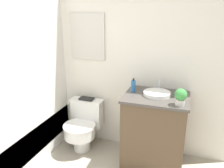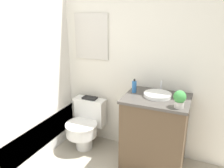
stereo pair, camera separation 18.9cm
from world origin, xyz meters
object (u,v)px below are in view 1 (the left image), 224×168
(potted_plant, at_px, (180,96))
(book_on_tank, at_px, (87,99))
(toilet, at_px, (83,125))
(sink, at_px, (157,93))
(soap_bottle, at_px, (133,86))

(potted_plant, xyz_separation_m, book_on_tank, (-1.19, 0.36, -0.31))
(toilet, relative_size, potted_plant, 3.73)
(sink, distance_m, soap_bottle, 0.28)
(toilet, bearing_deg, soap_bottle, 1.09)
(soap_bottle, relative_size, book_on_tank, 0.84)
(book_on_tank, bearing_deg, toilet, -90.00)
(sink, bearing_deg, toilet, 179.10)
(sink, xyz_separation_m, soap_bottle, (-0.28, 0.03, 0.05))
(sink, height_order, potted_plant, potted_plant)
(toilet, relative_size, soap_bottle, 4.05)
(potted_plant, bearing_deg, book_on_tank, 163.22)
(sink, xyz_separation_m, potted_plant, (0.25, -0.21, 0.07))
(sink, height_order, soap_bottle, soap_bottle)
(toilet, bearing_deg, sink, -0.90)
(toilet, distance_m, sink, 1.10)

